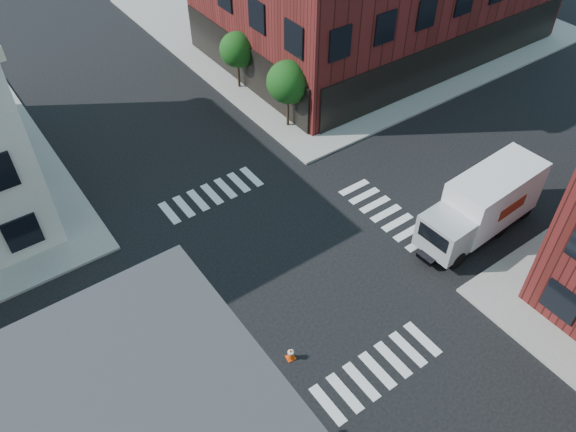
# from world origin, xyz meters

# --- Properties ---
(ground) EXTENTS (120.00, 120.00, 0.00)m
(ground) POSITION_xyz_m (0.00, 0.00, 0.00)
(ground) COLOR black
(ground) RESTS_ON ground
(sidewalk_ne) EXTENTS (30.00, 30.00, 0.15)m
(sidewalk_ne) POSITION_xyz_m (21.00, 21.00, 0.07)
(sidewalk_ne) COLOR gray
(sidewalk_ne) RESTS_ON ground
(tree_near) EXTENTS (2.69, 2.69, 4.49)m
(tree_near) POSITION_xyz_m (7.56, 9.98, 3.16)
(tree_near) COLOR black
(tree_near) RESTS_ON ground
(tree_far) EXTENTS (2.43, 2.43, 4.07)m
(tree_far) POSITION_xyz_m (7.56, 15.98, 2.87)
(tree_far) COLOR black
(tree_far) RESTS_ON ground
(signal_pole) EXTENTS (1.29, 1.24, 4.60)m
(signal_pole) POSITION_xyz_m (-6.72, -6.68, 2.86)
(signal_pole) COLOR black
(signal_pole) RESTS_ON ground
(box_truck) EXTENTS (7.80, 2.70, 3.48)m
(box_truck) POSITION_xyz_m (10.08, -3.70, 1.81)
(box_truck) COLOR silver
(box_truck) RESTS_ON ground
(traffic_cone) EXTENTS (0.41, 0.41, 0.68)m
(traffic_cone) POSITION_xyz_m (-2.64, -4.36, 0.33)
(traffic_cone) COLOR #E7450A
(traffic_cone) RESTS_ON ground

